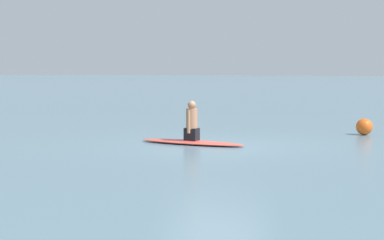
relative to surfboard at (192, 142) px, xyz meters
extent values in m
plane|color=slate|center=(0.84, -0.20, -0.05)|extent=(400.00, 400.00, 0.00)
ellipsoid|color=#D84C3F|center=(0.00, 0.00, 0.00)|extent=(3.03, 0.80, 0.11)
cube|color=black|center=(0.00, 0.00, 0.22)|extent=(0.36, 0.30, 0.33)
cylinder|color=#9E7051|center=(0.00, 0.00, 0.63)|extent=(0.32, 0.32, 0.54)
sphere|color=#9E7051|center=(0.00, 0.00, 1.00)|extent=(0.22, 0.22, 0.22)
cylinder|color=#9E7051|center=(-0.01, 0.18, 0.56)|extent=(0.09, 0.09, 0.60)
cylinder|color=#9E7051|center=(0.01, -0.18, 0.56)|extent=(0.09, 0.09, 0.60)
sphere|color=#E55919|center=(3.46, 4.58, 0.20)|extent=(0.50, 0.50, 0.50)
camera|label=1|loc=(7.71, -13.73, 1.91)|focal=55.72mm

